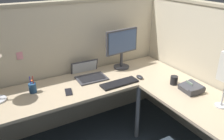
# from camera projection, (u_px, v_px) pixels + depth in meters

# --- Properties ---
(cubicle_wall_back) EXTENTS (2.57, 0.12, 1.58)m
(cubicle_wall_back) POSITION_uv_depth(u_px,v_px,m) (71.00, 66.00, 2.83)
(cubicle_wall_back) COLOR beige
(cubicle_wall_back) RESTS_ON ground
(cubicle_wall_right) EXTENTS (0.12, 2.37, 1.58)m
(cubicle_wall_right) POSITION_uv_depth(u_px,v_px,m) (215.00, 79.00, 2.50)
(cubicle_wall_right) COLOR beige
(cubicle_wall_right) RESTS_ON ground
(desk) EXTENTS (2.35, 2.15, 0.73)m
(desk) POSITION_uv_depth(u_px,v_px,m) (126.00, 108.00, 2.27)
(desk) COLOR tan
(desk) RESTS_ON ground
(monitor) EXTENTS (0.46, 0.20, 0.50)m
(monitor) POSITION_uv_depth(u_px,v_px,m) (122.00, 46.00, 2.83)
(monitor) COLOR #38383D
(monitor) RESTS_ON desk
(laptop) EXTENTS (0.36, 0.39, 0.22)m
(laptop) POSITION_uv_depth(u_px,v_px,m) (88.00, 74.00, 2.71)
(laptop) COLOR #38383D
(laptop) RESTS_ON desk
(keyboard) EXTENTS (0.43, 0.15, 0.02)m
(keyboard) POSITION_uv_depth(u_px,v_px,m) (119.00, 83.00, 2.52)
(keyboard) COLOR black
(keyboard) RESTS_ON desk
(computer_mouse) EXTENTS (0.06, 0.10, 0.03)m
(computer_mouse) POSITION_uv_depth(u_px,v_px,m) (140.00, 77.00, 2.65)
(computer_mouse) COLOR #232326
(computer_mouse) RESTS_ON desk
(pen_cup) EXTENTS (0.08, 0.08, 0.18)m
(pen_cup) POSITION_uv_depth(u_px,v_px,m) (33.00, 88.00, 2.34)
(pen_cup) COLOR navy
(pen_cup) RESTS_ON desk
(cell_phone) EXTENTS (0.10, 0.16, 0.01)m
(cell_phone) POSITION_uv_depth(u_px,v_px,m) (69.00, 92.00, 2.35)
(cell_phone) COLOR black
(cell_phone) RESTS_ON desk
(office_phone) EXTENTS (0.21, 0.23, 0.11)m
(office_phone) POSITION_uv_depth(u_px,v_px,m) (191.00, 88.00, 2.36)
(office_phone) COLOR #38383D
(office_phone) RESTS_ON desk
(coffee_mug) EXTENTS (0.08, 0.08, 0.10)m
(coffee_mug) POSITION_uv_depth(u_px,v_px,m) (174.00, 80.00, 2.50)
(coffee_mug) COLOR black
(coffee_mug) RESTS_ON desk
(pinned_note_leftmost) EXTENTS (0.06, 0.00, 0.08)m
(pinned_note_leftmost) POSITION_uv_depth(u_px,v_px,m) (20.00, 56.00, 2.42)
(pinned_note_leftmost) COLOR pink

